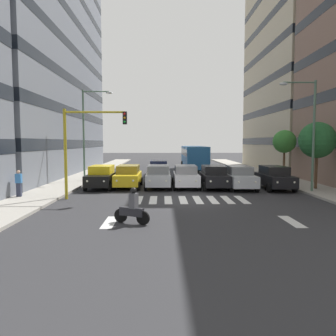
{
  "coord_description": "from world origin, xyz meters",
  "views": [
    {
      "loc": [
        1.7,
        19.43,
        3.47
      ],
      "look_at": [
        1.28,
        -4.37,
        1.6
      ],
      "focal_mm": 34.66,
      "sensor_mm": 36.0,
      "label": 1
    }
  ],
  "objects_px": {
    "street_tree_0": "(317,140)",
    "pedestrian_waiting": "(19,183)",
    "car_3": "(186,176)",
    "car_4": "(158,176)",
    "car_row2_0": "(159,169)",
    "car_1": "(239,177)",
    "car_6": "(102,177)",
    "car_0": "(274,177)",
    "street_tree_1": "(284,142)",
    "motorcycle_with_rider": "(132,209)",
    "car_2": "(214,177)",
    "car_5": "(128,176)",
    "traffic_light_gantry": "(83,139)",
    "street_lamp_left": "(309,125)",
    "street_lamp_right": "(88,126)",
    "bus_behind_traffic": "(194,156)"
  },
  "relations": [
    {
      "from": "street_tree_0",
      "to": "pedestrian_waiting",
      "type": "relative_size",
      "value": 2.94
    },
    {
      "from": "car_3",
      "to": "car_4",
      "type": "relative_size",
      "value": 1.0
    },
    {
      "from": "car_row2_0",
      "to": "car_1",
      "type": "bearing_deg",
      "value": 129.41
    },
    {
      "from": "car_6",
      "to": "pedestrian_waiting",
      "type": "distance_m",
      "value": 6.27
    },
    {
      "from": "car_0",
      "to": "street_tree_0",
      "type": "xyz_separation_m",
      "value": [
        -2.77,
        0.66,
        2.75
      ]
    },
    {
      "from": "street_tree_1",
      "to": "motorcycle_with_rider",
      "type": "bearing_deg",
      "value": 52.17
    },
    {
      "from": "car_0",
      "to": "car_2",
      "type": "height_order",
      "value": "same"
    },
    {
      "from": "street_tree_0",
      "to": "car_6",
      "type": "bearing_deg",
      "value": -5.49
    },
    {
      "from": "car_5",
      "to": "street_tree_1",
      "type": "height_order",
      "value": "street_tree_1"
    },
    {
      "from": "street_tree_0",
      "to": "pedestrian_waiting",
      "type": "height_order",
      "value": "street_tree_0"
    },
    {
      "from": "traffic_light_gantry",
      "to": "street_lamp_left",
      "type": "bearing_deg",
      "value": -171.77
    },
    {
      "from": "motorcycle_with_rider",
      "to": "traffic_light_gantry",
      "type": "bearing_deg",
      "value": -60.03
    },
    {
      "from": "car_3",
      "to": "street_tree_0",
      "type": "bearing_deg",
      "value": 170.2
    },
    {
      "from": "street_lamp_left",
      "to": "street_tree_1",
      "type": "relative_size",
      "value": 1.67
    },
    {
      "from": "car_row2_0",
      "to": "street_lamp_left",
      "type": "distance_m",
      "value": 14.45
    },
    {
      "from": "car_3",
      "to": "car_row2_0",
      "type": "xyz_separation_m",
      "value": [
        2.14,
        -6.69,
        0.0
      ]
    },
    {
      "from": "car_5",
      "to": "traffic_light_gantry",
      "type": "bearing_deg",
      "value": 66.5
    },
    {
      "from": "street_tree_0",
      "to": "street_tree_1",
      "type": "xyz_separation_m",
      "value": [
        -0.24,
        -6.84,
        -0.08
      ]
    },
    {
      "from": "car_3",
      "to": "car_row2_0",
      "type": "relative_size",
      "value": 1.0
    },
    {
      "from": "car_2",
      "to": "car_row2_0",
      "type": "xyz_separation_m",
      "value": [
        4.26,
        -7.02,
        0.0
      ]
    },
    {
      "from": "street_tree_0",
      "to": "pedestrian_waiting",
      "type": "distance_m",
      "value": 20.33
    },
    {
      "from": "car_3",
      "to": "traffic_light_gantry",
      "type": "distance_m",
      "value": 8.67
    },
    {
      "from": "car_3",
      "to": "street_tree_0",
      "type": "height_order",
      "value": "street_tree_0"
    },
    {
      "from": "car_0",
      "to": "street_tree_0",
      "type": "distance_m",
      "value": 3.96
    },
    {
      "from": "car_5",
      "to": "pedestrian_waiting",
      "type": "height_order",
      "value": "pedestrian_waiting"
    },
    {
      "from": "car_4",
      "to": "street_tree_0",
      "type": "xyz_separation_m",
      "value": [
        -11.39,
        1.66,
        2.75
      ]
    },
    {
      "from": "street_lamp_right",
      "to": "car_4",
      "type": "bearing_deg",
      "value": 147.71
    },
    {
      "from": "car_4",
      "to": "street_lamp_left",
      "type": "distance_m",
      "value": 11.26
    },
    {
      "from": "street_lamp_left",
      "to": "car_1",
      "type": "bearing_deg",
      "value": -25.6
    },
    {
      "from": "car_2",
      "to": "car_4",
      "type": "xyz_separation_m",
      "value": [
        4.22,
        -0.38,
        0.0
      ]
    },
    {
      "from": "pedestrian_waiting",
      "to": "street_tree_1",
      "type": "bearing_deg",
      "value": -153.67
    },
    {
      "from": "car_2",
      "to": "bus_behind_traffic",
      "type": "xyz_separation_m",
      "value": [
        0.0,
        -15.51,
        0.97
      ]
    },
    {
      "from": "car_6",
      "to": "pedestrian_waiting",
      "type": "bearing_deg",
      "value": 47.83
    },
    {
      "from": "car_2",
      "to": "car_3",
      "type": "xyz_separation_m",
      "value": [
        2.12,
        -0.33,
        0.0
      ]
    },
    {
      "from": "car_4",
      "to": "pedestrian_waiting",
      "type": "xyz_separation_m",
      "value": [
        8.52,
        4.79,
        0.11
      ]
    },
    {
      "from": "street_tree_0",
      "to": "street_lamp_left",
      "type": "bearing_deg",
      "value": 44.12
    },
    {
      "from": "car_4",
      "to": "motorcycle_with_rider",
      "type": "distance_m",
      "value": 11.1
    },
    {
      "from": "car_1",
      "to": "car_3",
      "type": "relative_size",
      "value": 1.0
    },
    {
      "from": "car_0",
      "to": "street_lamp_left",
      "type": "xyz_separation_m",
      "value": [
        -1.6,
        1.79,
        3.78
      ]
    },
    {
      "from": "bus_behind_traffic",
      "to": "car_5",
      "type": "bearing_deg",
      "value": 66.45
    },
    {
      "from": "car_2",
      "to": "car_5",
      "type": "xyz_separation_m",
      "value": [
        6.54,
        -0.51,
        0.0
      ]
    },
    {
      "from": "street_lamp_right",
      "to": "street_tree_0",
      "type": "distance_m",
      "value": 18.51
    },
    {
      "from": "car_0",
      "to": "car_2",
      "type": "relative_size",
      "value": 1.0
    },
    {
      "from": "car_2",
      "to": "bus_behind_traffic",
      "type": "relative_size",
      "value": 0.42
    },
    {
      "from": "pedestrian_waiting",
      "to": "street_lamp_right",
      "type": "bearing_deg",
      "value": -104.87
    },
    {
      "from": "car_0",
      "to": "car_3",
      "type": "xyz_separation_m",
      "value": [
        6.53,
        -0.94,
        0.0
      ]
    },
    {
      "from": "car_4",
      "to": "motorcycle_with_rider",
      "type": "xyz_separation_m",
      "value": [
        0.98,
        11.06,
        -0.24
      ]
    },
    {
      "from": "car_5",
      "to": "street_tree_1",
      "type": "xyz_separation_m",
      "value": [
        -13.95,
        -5.05,
        2.66
      ]
    },
    {
      "from": "car_2",
      "to": "bus_behind_traffic",
      "type": "height_order",
      "value": "bus_behind_traffic"
    },
    {
      "from": "car_3",
      "to": "street_tree_1",
      "type": "height_order",
      "value": "street_tree_1"
    }
  ]
}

